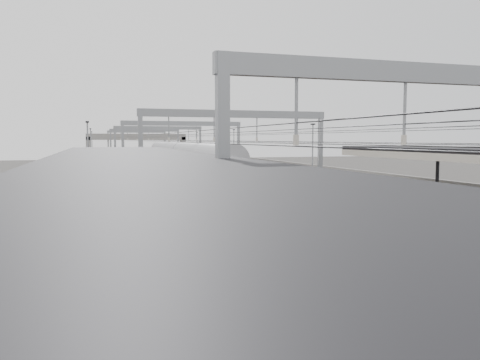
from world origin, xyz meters
TOP-DOWN VIEW (x-y plane):
  - platform_left at (-8.00, 45.00)m, footprint 4.00×120.00m
  - platform_right at (8.00, 45.00)m, footprint 4.00×120.00m
  - tracks at (0.00, 45.00)m, footprint 11.40×140.00m
  - overhead_line at (0.00, 51.62)m, footprint 13.00×140.00m
  - canopy_left at (-8.02, 2.99)m, footprint 4.40×30.00m
  - overbridge at (0.00, 100.00)m, footprint 22.00×2.20m
  - wall_left at (-11.20, 45.00)m, footprint 0.30×120.00m
  - wall_right at (11.20, 45.00)m, footprint 0.30×120.00m
  - train at (1.50, 47.82)m, footprint 2.69×48.95m
  - signal_green at (-5.20, 67.63)m, footprint 0.32×0.32m
  - signal_red_near at (3.20, 72.10)m, footprint 0.32×0.32m
  - signal_red_far at (5.40, 77.93)m, footprint 0.32×0.32m

SIDE VIEW (x-z plane):
  - tracks at x=0.00m, z-range -0.05..0.15m
  - platform_left at x=-8.00m, z-range 0.00..1.00m
  - platform_right at x=8.00m, z-range 0.00..1.00m
  - wall_left at x=-11.20m, z-range 0.00..3.20m
  - wall_right at x=11.20m, z-range 0.00..3.20m
  - train at x=1.50m, z-range -0.04..4.21m
  - signal_green at x=-5.20m, z-range 0.68..4.15m
  - signal_red_near at x=3.20m, z-range 0.68..4.15m
  - signal_red_far at x=5.40m, z-range 0.68..4.15m
  - canopy_left at x=-8.02m, z-range 2.97..7.21m
  - overbridge at x=0.00m, z-range 1.86..8.76m
  - overhead_line at x=0.00m, z-range 2.84..9.44m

